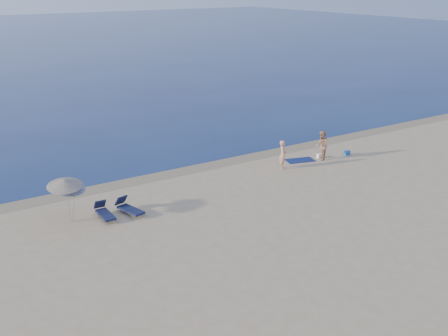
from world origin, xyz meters
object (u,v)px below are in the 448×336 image
object	(u,v)px
blue_cooler	(347,153)
person_left	(283,155)
umbrella_near	(69,186)
person_right	(322,145)

from	to	relation	value
blue_cooler	person_left	bearing A→B (deg)	174.81
blue_cooler	umbrella_near	xyz separation A→B (m)	(-19.13, -0.15, 1.62)
person_right	blue_cooler	bearing A→B (deg)	126.51
blue_cooler	umbrella_near	bearing A→B (deg)	177.06
umbrella_near	person_right	bearing A→B (deg)	-15.97
person_left	umbrella_near	xyz separation A→B (m)	(-13.67, -0.32, 0.84)
person_right	umbrella_near	bearing A→B (deg)	-47.88
person_right	person_left	bearing A→B (deg)	-48.96
person_left	person_right	bearing A→B (deg)	-53.02
person_left	person_right	size ratio (longest dim) A/B	0.94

